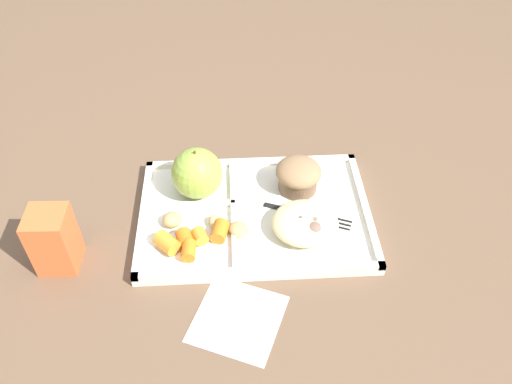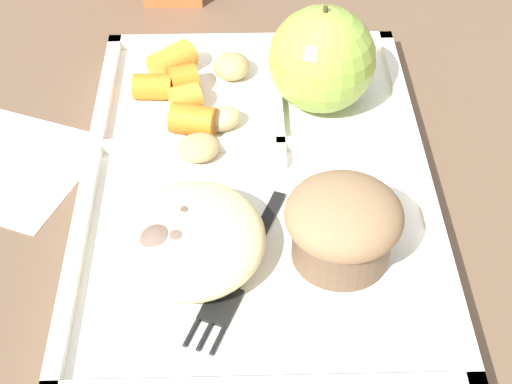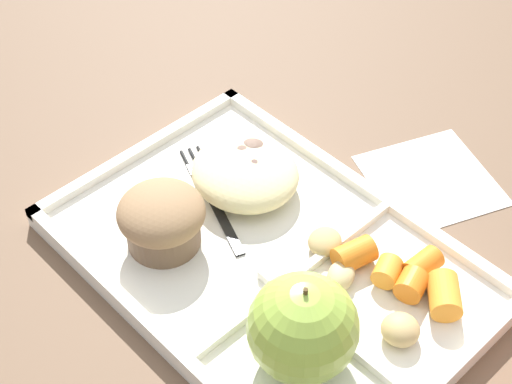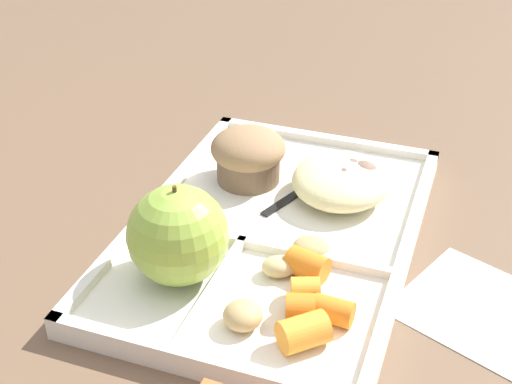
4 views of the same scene
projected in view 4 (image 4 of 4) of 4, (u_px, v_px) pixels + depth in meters
ground at (275, 240)px, 0.66m from camera, size 6.00×6.00×0.00m
lunch_tray at (274, 234)px, 0.66m from camera, size 0.37×0.25×0.02m
green_apple at (178, 235)px, 0.58m from camera, size 0.08×0.08×0.09m
bran_muffin at (248, 155)px, 0.72m from camera, size 0.08×0.08×0.06m
carrot_slice_large at (307, 265)px, 0.59m from camera, size 0.03×0.04×0.02m
carrot_slice_diagonal at (333, 311)px, 0.55m from camera, size 0.02×0.03×0.02m
carrot_slice_tilted at (305, 290)px, 0.57m from camera, size 0.03×0.03×0.02m
carrot_slice_center at (300, 308)px, 0.55m from camera, size 0.03×0.03×0.02m
carrot_slice_near_corner at (303, 332)px, 0.52m from camera, size 0.04×0.04×0.03m
potato_chunk_corner at (279, 266)px, 0.60m from camera, size 0.03×0.04×0.02m
potato_chunk_large at (311, 247)px, 0.62m from camera, size 0.04×0.04×0.02m
potato_chunk_golden at (243, 315)px, 0.54m from camera, size 0.04×0.04×0.02m
egg_noodle_pile at (341, 181)px, 0.70m from camera, size 0.10×0.10×0.04m
meatball_back at (362, 179)px, 0.70m from camera, size 0.04×0.04×0.04m
meatball_center at (342, 185)px, 0.69m from camera, size 0.04×0.04×0.04m
meatball_front at (351, 176)px, 0.70m from camera, size 0.04×0.04×0.04m
plastic_fork at (318, 182)px, 0.73m from camera, size 0.14×0.07×0.00m
paper_napkin at (478, 307)px, 0.58m from camera, size 0.15×0.15×0.00m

